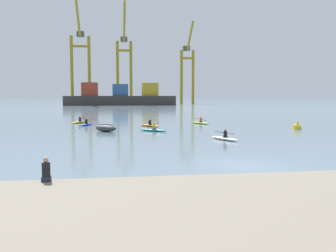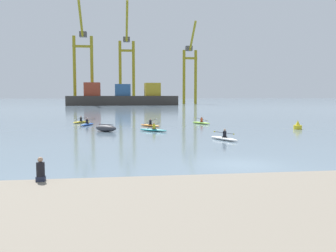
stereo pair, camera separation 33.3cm
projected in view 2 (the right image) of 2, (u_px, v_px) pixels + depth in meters
name	position (u px, v px, depth m)	size (l,w,h in m)	color
ground_plane	(239.00, 164.00, 19.88)	(800.00, 800.00, 0.00)	slate
container_barge	(123.00, 97.00, 138.49)	(40.98, 10.22, 8.42)	#38332D
gantry_crane_west	(83.00, 58.00, 142.65)	(7.89, 17.08, 37.59)	olive
gantry_crane_west_mid	(127.00, 60.00, 152.18)	(6.78, 19.00, 39.31)	olive
gantry_crane_east_mid	(190.00, 67.00, 155.77)	(6.25, 15.42, 33.02)	olive
capsized_dinghy	(106.00, 128.00, 37.85)	(2.72, 2.48, 0.76)	#38383D
channel_buoy	(298.00, 126.00, 40.36)	(0.90, 0.90, 1.00)	yellow
kayak_white	(224.00, 138.00, 30.70)	(2.10, 3.36, 0.95)	silver
kayak_teal	(153.00, 130.00, 38.10)	(2.99, 2.65, 0.95)	teal
kayak_blue	(87.00, 124.00, 45.54)	(2.13, 3.40, 0.95)	#2856B2
kayak_orange	(150.00, 125.00, 44.00)	(2.46, 3.12, 0.96)	orange
kayak_yellow	(81.00, 122.00, 49.64)	(2.40, 3.16, 0.95)	yellow
kayak_lime	(201.00, 123.00, 48.02)	(2.13, 3.28, 0.95)	#7ABC2D
seated_onlooker	(41.00, 170.00, 13.38)	(0.32, 0.30, 0.90)	#23283D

